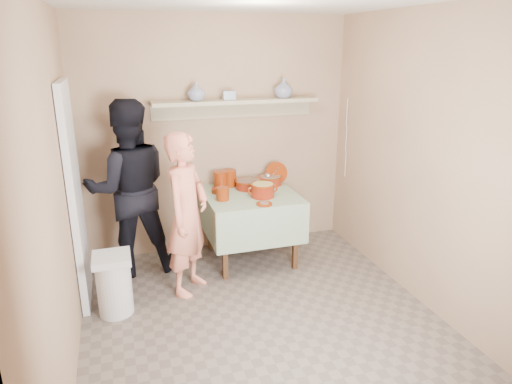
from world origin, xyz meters
name	(u,v)px	position (x,y,z in m)	size (l,w,h in m)	color
ground	(265,325)	(0.00, 0.00, 0.00)	(3.50, 3.50, 0.00)	#665950
tile_panel	(75,197)	(-1.46, 0.95, 1.00)	(0.06, 0.70, 2.00)	silver
plate_stack_a	(220,180)	(-0.01, 1.55, 0.86)	(0.15, 0.15, 0.19)	maroon
plate_stack_b	(229,178)	(0.10, 1.61, 0.85)	(0.16, 0.16, 0.19)	maroon
bowl_stack	(222,194)	(-0.08, 1.16, 0.83)	(0.13, 0.13, 0.13)	maroon
empty_bowl	(220,190)	(-0.06, 1.41, 0.79)	(0.17, 0.17, 0.05)	maroon
propped_lid	(277,173)	(0.65, 1.56, 0.88)	(0.25, 0.25, 0.02)	maroon
vase_right	(284,88)	(0.73, 1.61, 1.83)	(0.20, 0.20, 0.21)	navy
vase_left	(196,91)	(-0.23, 1.61, 1.82)	(0.19, 0.19, 0.19)	navy
ceramic_box	(229,95)	(0.12, 1.61, 1.77)	(0.13, 0.09, 0.09)	navy
person_cook	(187,215)	(-0.50, 0.80, 0.77)	(0.56, 0.37, 1.55)	#E67F63
person_helper	(129,189)	(-0.99, 1.39, 0.90)	(0.87, 0.68, 1.79)	black
room_shell	(267,139)	(0.00, 0.00, 1.61)	(3.04, 3.54, 2.62)	tan
serving_table	(250,204)	(0.25, 1.28, 0.64)	(0.97, 0.97, 0.76)	#4C2D16
cazuela_meat_a	(249,184)	(0.28, 1.45, 0.82)	(0.30, 0.30, 0.10)	#6B0D01
cazuela_meat_b	(270,180)	(0.56, 1.52, 0.82)	(0.28, 0.28, 0.10)	#6B0D01
ladle	(268,176)	(0.53, 1.51, 0.87)	(0.08, 0.26, 0.19)	silver
cazuela_rice	(263,189)	(0.34, 1.13, 0.85)	(0.33, 0.25, 0.14)	#6B0D01
front_plate	(264,204)	(0.28, 0.89, 0.77)	(0.16, 0.16, 0.03)	maroon
wall_shelf	(236,103)	(0.20, 1.65, 1.67)	(1.80, 0.25, 0.21)	tan
trash_bin	(114,284)	(-1.20, 0.59, 0.28)	(0.32, 0.32, 0.56)	silver
electrical_cord	(346,138)	(1.47, 1.48, 1.25)	(0.01, 0.05, 0.90)	silver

